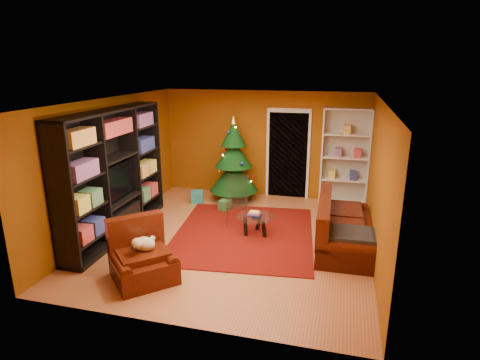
% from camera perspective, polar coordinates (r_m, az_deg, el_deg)
% --- Properties ---
extents(floor, '(5.00, 5.50, 0.05)m').
position_cam_1_polar(floor, '(7.77, -0.75, -8.44)').
color(floor, '#A25A32').
rests_on(floor, ground).
extents(ceiling, '(5.00, 5.50, 0.05)m').
position_cam_1_polar(ceiling, '(7.08, -0.83, 11.42)').
color(ceiling, silver).
rests_on(ceiling, wall_back).
extents(wall_back, '(5.00, 0.05, 2.60)m').
position_cam_1_polar(wall_back, '(9.95, 3.46, 5.12)').
color(wall_back, '#8A480B').
rests_on(wall_back, ground).
extents(wall_left, '(0.05, 5.50, 2.60)m').
position_cam_1_polar(wall_left, '(8.33, -17.80, 2.13)').
color(wall_left, '#8A480B').
rests_on(wall_left, ground).
extents(wall_right, '(0.05, 5.50, 2.60)m').
position_cam_1_polar(wall_right, '(7.10, 19.26, -0.39)').
color(wall_right, '#8A480B').
rests_on(wall_right, ground).
extents(doorway, '(1.06, 0.60, 2.16)m').
position_cam_1_polar(doorway, '(9.86, 6.81, 3.45)').
color(doorway, black).
rests_on(doorway, floor).
extents(rug, '(2.96, 3.35, 0.02)m').
position_cam_1_polar(rug, '(7.93, 0.54, -7.63)').
color(rug, '#650E08').
rests_on(rug, floor).
extents(media_unit, '(0.54, 3.17, 2.42)m').
position_cam_1_polar(media_unit, '(7.95, -17.47, 0.84)').
color(media_unit, black).
rests_on(media_unit, floor).
extents(christmas_tree, '(1.37, 1.37, 2.07)m').
position_cam_1_polar(christmas_tree, '(9.55, -0.91, 2.87)').
color(christmas_tree, black).
rests_on(christmas_tree, floor).
extents(gift_box_teal, '(0.36, 0.36, 0.28)m').
position_cam_1_polar(gift_box_teal, '(9.68, -6.10, -2.38)').
color(gift_box_teal, teal).
rests_on(gift_box_teal, floor).
extents(gift_box_green, '(0.28, 0.28, 0.24)m').
position_cam_1_polar(gift_box_green, '(9.12, -2.17, -3.62)').
color(gift_box_green, '#266730').
rests_on(gift_box_green, floor).
extents(gift_box_red, '(0.25, 0.25, 0.21)m').
position_cam_1_polar(gift_box_red, '(10.10, -1.62, -1.68)').
color(gift_box_red, maroon).
rests_on(gift_box_red, floor).
extents(white_bookshelf, '(1.08, 0.41, 2.32)m').
position_cam_1_polar(white_bookshelf, '(9.61, 14.70, 3.14)').
color(white_bookshelf, white).
rests_on(white_bookshelf, floor).
extents(armchair, '(1.37, 1.37, 0.76)m').
position_cam_1_polar(armchair, '(6.41, -13.62, -10.59)').
color(armchair, '#381006').
rests_on(armchair, rug).
extents(dog, '(0.50, 0.49, 0.25)m').
position_cam_1_polar(dog, '(6.39, -13.42, -8.84)').
color(dog, beige).
rests_on(dog, armchair).
extents(sofa, '(0.99, 2.13, 0.91)m').
position_cam_1_polar(sofa, '(7.53, 14.72, -5.90)').
color(sofa, '#381006').
rests_on(sofa, rug).
extents(coffee_table, '(0.79, 0.79, 0.48)m').
position_cam_1_polar(coffee_table, '(7.84, 2.29, -6.42)').
color(coffee_table, gray).
rests_on(coffee_table, rug).
extents(acrylic_chair, '(0.58, 0.62, 0.93)m').
position_cam_1_polar(acrylic_chair, '(8.18, -0.48, -3.43)').
color(acrylic_chair, '#66605B').
rests_on(acrylic_chair, rug).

